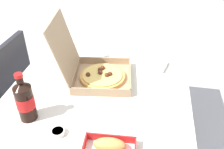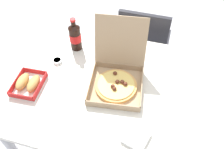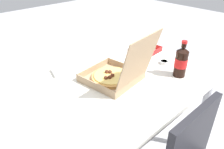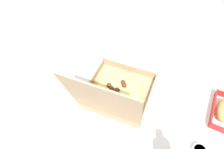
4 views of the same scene
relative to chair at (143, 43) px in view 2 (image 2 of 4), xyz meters
The scene contains 9 objects.
ground_plane 0.83m from the chair, 91.92° to the right, with size 10.00×10.00×0.00m, color #B2B2B7.
dining_table 0.69m from the chair, 91.92° to the right, with size 1.32×0.87×0.70m.
chair is the anchor object (origin of this frame).
pizza_box_open 0.70m from the chair, 95.13° to the right, with size 0.33×0.40×0.32m.
bread_side_box 0.98m from the chair, 123.43° to the right, with size 0.16×0.20×0.06m.
cola_bottle 0.66m from the chair, 132.03° to the right, with size 0.07×0.07×0.22m.
paper_menu 0.67m from the chair, 49.73° to the right, with size 0.21×0.15×0.00m, color white.
napkin_pile 0.98m from the chair, 82.92° to the right, with size 0.11×0.11×0.02m, color white.
dipping_sauce_cup 0.77m from the chair, 127.86° to the right, with size 0.06×0.06×0.02m.
Camera 2 is at (0.16, -0.77, 1.73)m, focal length 37.32 mm.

